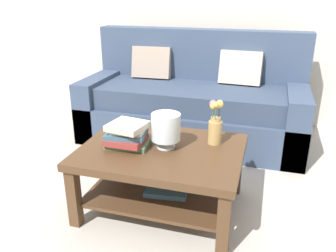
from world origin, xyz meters
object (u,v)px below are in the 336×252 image
(coffee_table, at_px, (162,165))
(book_stack_main, at_px, (127,135))
(couch, at_px, (193,103))
(glass_hurricane_vase, at_px, (166,128))
(flower_pitcher, at_px, (215,125))

(coffee_table, relative_size, book_stack_main, 3.57)
(coffee_table, xyz_separation_m, book_stack_main, (-0.23, -0.04, 0.21))
(couch, height_order, glass_hurricane_vase, couch)
(couch, height_order, coffee_table, couch)
(book_stack_main, relative_size, flower_pitcher, 0.97)
(couch, xyz_separation_m, coffee_table, (0.08, -1.29, -0.03))
(couch, distance_m, flower_pitcher, 1.20)
(glass_hurricane_vase, bearing_deg, coffee_table, -130.45)
(couch, bearing_deg, flower_pitcher, -70.34)
(couch, relative_size, glass_hurricane_vase, 9.26)
(glass_hurricane_vase, bearing_deg, flower_pitcher, 27.62)
(couch, relative_size, flower_pitcher, 7.07)
(coffee_table, xyz_separation_m, flower_pitcher, (0.32, 0.18, 0.26))
(book_stack_main, distance_m, flower_pitcher, 0.59)
(coffee_table, bearing_deg, glass_hurricane_vase, 49.55)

